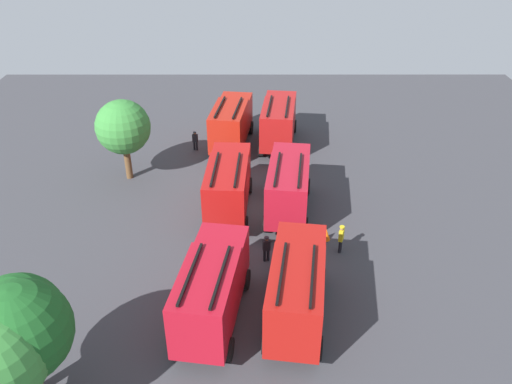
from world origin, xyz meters
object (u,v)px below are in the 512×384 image
Objects in this scene: firefighter_3 at (266,248)px; tree_1 at (20,332)px; firefighter_2 at (224,249)px; fire_truck_4 at (228,184)px; firefighter_1 at (195,140)px; traffic_cone_0 at (326,234)px; fire_truck_0 at (297,286)px; tree_2 at (17,322)px; fire_truck_5 at (231,122)px; fire_truck_2 at (279,120)px; fire_truck_3 at (212,287)px; firefighter_0 at (275,161)px; fire_truck_1 at (289,184)px; firefighter_4 at (341,238)px; tree_3 at (123,127)px.

firefighter_3 is 0.26× the size of tree_1.
fire_truck_4 is at bearing 41.20° from firefighter_2.
traffic_cone_0 is at bearing -133.43° from firefighter_1.
fire_truck_0 is 1.25× the size of tree_2.
fire_truck_4 is at bearing -25.97° from tree_1.
fire_truck_2 is at bearing -78.57° from fire_truck_5.
traffic_cone_0 is (2.29, -6.09, -0.65)m from firefighter_2.
firefighter_1 is 15.43m from firefighter_3.
fire_truck_3 reaches higher than firefighter_1.
firefighter_3 is (0.23, -2.40, -0.10)m from firefighter_2.
tree_1 reaches higher than firefighter_2.
tree_2 is (-19.50, 10.81, 3.05)m from firefighter_0.
firefighter_0 is at bearing -29.01° from tree_2.
firefighter_4 is (-4.23, -2.87, -1.13)m from fire_truck_1.
tree_3 is (4.75, 11.42, 1.87)m from fire_truck_1.
fire_truck_0 is 4.38× the size of firefighter_0.
tree_1 is 1.05× the size of tree_3.
fire_truck_3 reaches higher than firefighter_4.
fire_truck_0 is at bearing -173.51° from fire_truck_2.
tree_2 is at bearing 161.35° from fire_truck_2.
tree_2 reaches higher than fire_truck_5.
fire_truck_3 is at bearing 116.37° from firefighter_0.
fire_truck_5 is at bearing -54.05° from tree_3.
firefighter_0 is at bearing -135.76° from fire_truck_5.
firefighter_0 is 1.03× the size of firefighter_3.
tree_3 reaches higher than traffic_cone_0.
fire_truck_1 is at bearing 35.98° from traffic_cone_0.
fire_truck_1 is at bearing -88.13° from fire_truck_4.
tree_2 is at bearing 30.42° from tree_1.
tree_3 is at bearing -146.51° from firefighter_3.
firefighter_4 is (-13.56, -9.87, 0.13)m from firefighter_1.
tree_2 is at bearing 128.04° from fire_truck_3.
tree_2 reaches higher than firefighter_0.
fire_truck_4 is 4.42× the size of firefighter_3.
firefighter_3 is at bearing -44.84° from tree_1.
fire_truck_1 and fire_truck_3 have the same top height.
fire_truck_4 is 16.52m from tree_1.
firefighter_3 is 0.28× the size of tree_3.
fire_truck_5 is 15.42m from firefighter_3.
firefighter_0 is (5.47, -3.21, -1.20)m from fire_truck_4.
fire_truck_3 reaches higher than firefighter_2.
fire_truck_3 is at bearing -179.36° from fire_truck_4.
firefighter_0 is at bearing 163.73° from firefighter_3.
fire_truck_1 and fire_truck_4 have the same top height.
fire_truck_3 is 8.65m from tree_1.
firefighter_0 is 1.06× the size of firefighter_1.
fire_truck_5 is 4.37× the size of firefighter_0.
tree_2 is at bearing 147.15° from fire_truck_1.
fire_truck_2 is 1.00× the size of fire_truck_5.
tree_1 reaches higher than firefighter_3.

